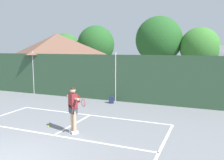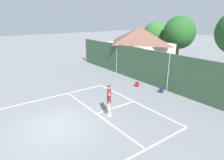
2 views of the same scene
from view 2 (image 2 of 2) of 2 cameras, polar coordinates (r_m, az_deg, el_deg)
ground_plane at (r=10.92m, az=-16.00°, el=-13.13°), size 120.00×120.00×0.00m
court_markings at (r=11.11m, az=-12.82°, el=-12.27°), size 8.30×11.10×0.01m
chainlink_fence at (r=15.46m, az=16.27°, el=2.11°), size 26.09×0.09×3.10m
clubhouse_building at (r=21.95m, az=8.01°, el=9.56°), size 6.59×5.28×4.57m
tennis_player at (r=11.17m, az=-0.87°, el=-5.24°), size 1.26×0.80×1.85m
tennis_ball at (r=12.76m, az=-3.83°, el=-7.51°), size 0.07×0.07×0.07m
backpack_red at (r=16.25m, az=7.39°, el=-1.29°), size 0.31×0.28×0.46m
backpack_navy at (r=15.34m, az=14.29°, el=-2.90°), size 0.32×0.30×0.46m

